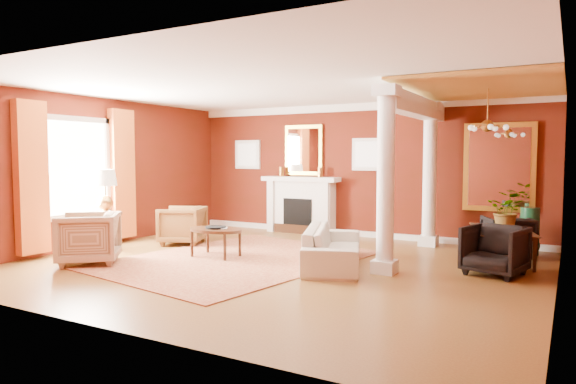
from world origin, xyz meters
The scene contains 27 objects.
ground centered at (0.00, 0.00, 0.00)m, with size 8.00×8.00×0.00m, color brown.
room_shell centered at (0.00, 0.00, 2.02)m, with size 8.04×7.04×2.92m.
fireplace centered at (-1.30, 3.32, 0.65)m, with size 1.85×0.42×1.29m.
overmantel_mirror centered at (-1.30, 3.45, 1.90)m, with size 0.95×0.07×1.15m.
flank_window_left centered at (-2.85, 3.46, 1.80)m, with size 0.70×0.07×0.70m.
flank_window_right centered at (0.25, 3.46, 1.80)m, with size 0.70×0.07×0.70m.
left_window centered at (-3.89, -0.60, 1.42)m, with size 0.21×2.55×2.60m.
column_front centered at (1.70, 0.30, 1.43)m, with size 0.36×0.36×2.80m.
column_back centered at (1.70, 3.00, 1.43)m, with size 0.36×0.36×2.80m.
header_beam centered at (1.70, 1.90, 2.62)m, with size 0.30×3.20×0.32m, color white.
amber_ceiling centered at (2.85, 1.75, 2.87)m, with size 2.30×3.40×0.04m, color gold.
dining_mirror centered at (2.90, 3.45, 1.55)m, with size 1.30×0.07×1.70m.
chandelier centered at (2.90, 1.80, 2.25)m, with size 0.60×0.62×0.75m.
crown_trim centered at (0.00, 3.46, 2.82)m, with size 8.00×0.08×0.16m, color white.
base_trim centered at (0.00, 3.46, 0.06)m, with size 8.00×0.08×0.12m, color white.
rug centered at (-0.82, 0.02, 0.01)m, with size 3.27×4.36×0.02m, color maroon.
sofa centered at (0.80, 0.42, 0.42)m, with size 2.14×0.63×0.84m, color beige.
armchair_leopard centered at (-2.67, 0.82, 0.42)m, with size 0.81×0.76×0.84m, color black.
armchair_stripe centered at (-2.75, -1.40, 0.46)m, with size 0.90×0.85×0.93m, color tan.
coffee_table centered at (-1.26, 0.05, 0.46)m, with size 1.00×1.00×0.51m.
coffee_book centered at (-1.23, 0.04, 0.63)m, with size 0.18×0.02×0.25m, color black.
side_table centered at (-3.50, -0.38, 1.02)m, with size 0.61×0.61×1.52m.
dining_table centered at (3.17, 2.05, 0.43)m, with size 1.55×0.55×0.87m, color black.
dining_chair_near centered at (3.16, 0.98, 0.40)m, with size 0.79×0.74×0.81m, color black.
dining_chair_far centered at (3.17, 2.66, 0.39)m, with size 0.75×0.70×0.77m, color black.
green_urn centered at (3.50, 2.97, 0.34)m, with size 0.36×0.36×0.86m.
potted_plant centered at (3.21, 2.03, 1.11)m, with size 0.57×0.63×0.49m, color #26591E.
Camera 1 is at (4.12, -7.08, 1.76)m, focal length 32.00 mm.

